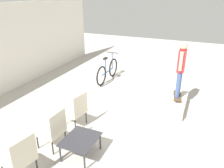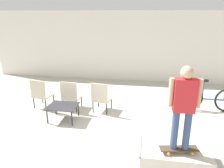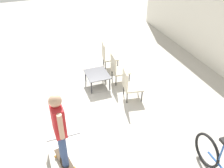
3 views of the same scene
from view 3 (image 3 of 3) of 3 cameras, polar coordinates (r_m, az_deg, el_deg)
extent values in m
plane|color=#B7B2A8|center=(6.84, -8.36, -7.39)|extent=(24.00, 24.00, 0.00)
cube|color=silver|center=(5.52, -9.44, -17.96)|extent=(1.37, 0.76, 0.35)
cylinder|color=#B7B7BC|center=(5.85, -11.02, -11.82)|extent=(0.05, 0.76, 0.05)
cube|color=#473828|center=(5.28, -10.76, -16.84)|extent=(0.75, 0.32, 0.02)
cylinder|color=gold|center=(5.19, -8.53, -18.38)|extent=(0.06, 0.04, 0.05)
cylinder|color=gold|center=(5.47, -10.43, -15.03)|extent=(0.06, 0.04, 0.05)
cylinder|color=gold|center=(5.44, -12.77, -15.83)|extent=(0.06, 0.04, 0.05)
cylinder|color=#384C7A|center=(5.06, -11.53, -13.07)|extent=(0.13, 0.13, 0.78)
cylinder|color=#384C7A|center=(4.91, -10.96, -14.85)|extent=(0.13, 0.13, 0.78)
cube|color=red|center=(4.50, -12.22, -7.99)|extent=(0.39, 0.21, 0.61)
cylinder|color=#D8A884|center=(4.66, -12.89, -5.71)|extent=(0.09, 0.09, 0.52)
cylinder|color=#D8A884|center=(4.29, -11.63, -9.54)|extent=(0.09, 0.09, 0.52)
sphere|color=#D8A884|center=(4.24, -12.89, -3.75)|extent=(0.23, 0.23, 0.23)
cube|color=#2D2D33|center=(7.74, -3.43, 2.27)|extent=(0.80, 0.68, 0.02)
cylinder|color=#2D2D33|center=(8.08, -6.07, 1.83)|extent=(0.04, 0.04, 0.41)
cylinder|color=#2D2D33|center=(7.51, -4.70, -0.85)|extent=(0.04, 0.04, 0.41)
cylinder|color=#2D2D33|center=(8.21, -2.16, 2.57)|extent=(0.04, 0.04, 0.41)
cylinder|color=#2D2D33|center=(7.65, -0.52, -0.01)|extent=(0.04, 0.04, 0.41)
cylinder|color=black|center=(8.71, 1.33, 4.35)|extent=(0.03, 0.03, 0.36)
cylinder|color=black|center=(9.09, 0.78, 5.70)|extent=(0.03, 0.03, 0.36)
cylinder|color=black|center=(8.65, -1.54, 4.10)|extent=(0.03, 0.03, 0.36)
cylinder|color=black|center=(9.03, -1.97, 5.47)|extent=(0.03, 0.03, 0.36)
cube|color=beige|center=(8.77, -0.36, 6.08)|extent=(0.60, 0.60, 0.05)
cube|color=beige|center=(8.60, -1.95, 7.69)|extent=(0.52, 0.13, 0.54)
cylinder|color=black|center=(7.98, 3.94, 1.22)|extent=(0.03, 0.03, 0.36)
cylinder|color=black|center=(8.33, 2.92, 2.79)|extent=(0.03, 0.03, 0.36)
cylinder|color=black|center=(7.86, 0.92, 0.73)|extent=(0.03, 0.03, 0.36)
cylinder|color=black|center=(8.21, 0.01, 2.35)|extent=(0.03, 0.03, 0.36)
cube|color=beige|center=(7.98, 1.98, 3.02)|extent=(0.55, 0.55, 0.05)
cube|color=beige|center=(7.77, 0.33, 4.65)|extent=(0.52, 0.07, 0.54)
cylinder|color=black|center=(7.24, 6.84, -2.79)|extent=(0.03, 0.03, 0.36)
cylinder|color=black|center=(7.58, 5.91, -0.84)|extent=(0.03, 0.03, 0.36)
cylinder|color=black|center=(7.14, 3.45, -3.19)|extent=(0.03, 0.03, 0.36)
cylinder|color=black|center=(7.48, 2.67, -1.19)|extent=(0.03, 0.03, 0.36)
cube|color=beige|center=(7.24, 4.79, -0.68)|extent=(0.60, 0.60, 0.05)
cube|color=beige|center=(7.02, 3.01, 1.11)|extent=(0.52, 0.12, 0.54)
torus|color=black|center=(5.80, 20.82, -13.96)|extent=(0.76, 0.07, 0.76)
cylinder|color=#2856A3|center=(5.45, 23.64, -14.36)|extent=(0.04, 0.04, 0.56)
camera|label=1|loc=(9.64, -24.06, 24.53)|focal=35.00mm
camera|label=2|loc=(5.61, -56.84, 1.82)|focal=35.00mm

